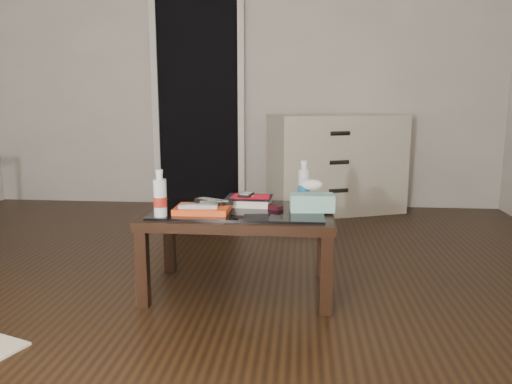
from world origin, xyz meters
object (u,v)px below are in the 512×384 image
dresser (337,164)px  textbook (249,201)px  water_bottle_left (160,193)px  water_bottle_right (304,182)px  coffee_table (239,221)px  tissue_box (312,202)px

dresser → textbook: dresser is taller
water_bottle_left → water_bottle_right: same height
coffee_table → water_bottle_right: (0.35, 0.22, 0.18)m
water_bottle_left → tissue_box: size_ratio=1.03×
coffee_table → dresser: dresser is taller
dresser → water_bottle_left: 2.43m
water_bottle_left → water_bottle_right: bearing=30.1°
water_bottle_right → tissue_box: size_ratio=1.03×
textbook → water_bottle_right: water_bottle_right is taller
water_bottle_left → tissue_box: bearing=14.3°
coffee_table → water_bottle_left: bearing=-152.1°
tissue_box → water_bottle_left: bearing=-170.0°
dresser → tissue_box: dresser is taller
water_bottle_right → textbook: bearing=-160.7°
tissue_box → coffee_table: bearing=175.1°
water_bottle_left → dresser: bearing=65.0°
textbook → water_bottle_left: size_ratio=1.05×
water_bottle_left → water_bottle_right: size_ratio=1.00×
textbook → water_bottle_left: (-0.41, -0.31, 0.10)m
coffee_table → water_bottle_right: 0.45m
dresser → water_bottle_left: size_ratio=5.46×
dresser → water_bottle_right: dresser is taller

